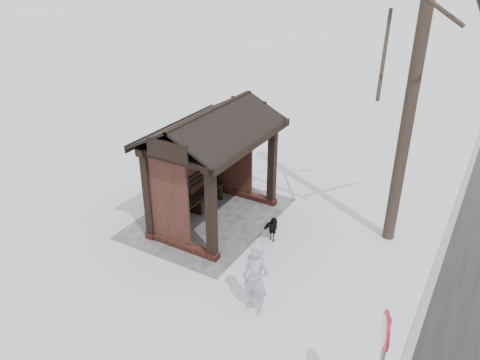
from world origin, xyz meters
name	(u,v)px	position (x,y,z in m)	size (l,w,h in m)	color
ground	(215,220)	(0.00, 0.00, 0.00)	(120.00, 120.00, 0.00)	silver
kerb	(431,287)	(0.00, 5.50, 0.01)	(120.00, 0.15, 0.06)	gray
trampled_patch	(209,217)	(0.00, -0.20, 0.01)	(4.20, 3.20, 0.02)	gray
bus_shelter	(208,143)	(0.00, -0.16, 2.17)	(3.60, 2.40, 3.09)	#3D1916
pedestrian	(256,279)	(2.51, 2.58, 0.79)	(0.57, 0.38, 1.57)	#9A94AE
dog	(271,226)	(-0.03, 1.64, 0.30)	(0.32, 0.70, 0.59)	black
road_sign	(383,348)	(3.83, 5.28, 1.59)	(0.54, 0.22, 2.19)	gray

